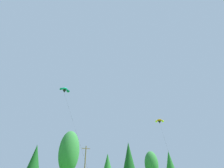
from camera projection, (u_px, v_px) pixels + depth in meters
treeline_tree_d at (34, 160)px, 45.59m from camera, size 3.90×3.90×10.47m
treeline_tree_e at (69, 152)px, 50.57m from camera, size 5.87×5.87×15.08m
treeline_tree_f at (108, 166)px, 51.95m from camera, size 3.60×3.60×9.08m
treeline_tree_g at (129, 158)px, 59.76m from camera, size 4.60×4.60×13.62m
treeline_tree_h at (151, 164)px, 62.79m from camera, size 4.83×4.83×11.22m
treeline_tree_i at (170, 163)px, 65.54m from camera, size 4.17×4.17×11.67m
utility_pole at (85, 166)px, 42.14m from camera, size 2.20×0.26×9.64m
parafoil_kite_high_teal at (65, 90)px, 44.51m from camera, size 2.97×22.19×21.25m
parafoil_kite_mid_orange at (160, 121)px, 44.99m from camera, size 13.14×16.26×14.78m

